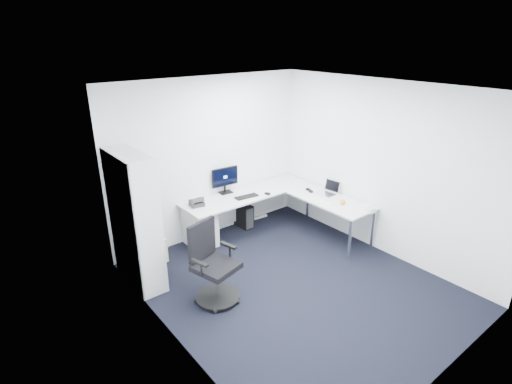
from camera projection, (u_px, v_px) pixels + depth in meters
ground at (294, 285)px, 5.62m from camera, size 4.20×4.20×0.00m
ceiling at (302, 89)px, 4.62m from camera, size 4.20×4.20×0.00m
wall_back at (210, 159)px, 6.65m from camera, size 3.60×0.02×2.70m
wall_front at (460, 266)px, 3.60m from camera, size 3.60×0.02×2.70m
wall_left at (171, 238)px, 4.08m from camera, size 0.02×4.20×2.70m
wall_right at (382, 169)px, 6.17m from camera, size 0.02×4.20×2.70m
l_desk at (262, 218)px, 6.83m from camera, size 2.46×1.38×0.72m
drawer_pedestal at (200, 227)px, 6.60m from camera, size 0.42×0.52×0.64m
bookshelf at (135, 221)px, 5.38m from camera, size 0.37×0.95×1.90m
task_chair at (216, 265)px, 5.12m from camera, size 0.74×0.74×1.08m
black_pc_tower at (242, 215)px, 7.30m from camera, size 0.21×0.45×0.43m
beige_pc_tower at (156, 248)px, 6.22m from camera, size 0.21×0.41×0.38m
power_strip at (259, 217)px, 7.66m from camera, size 0.33×0.08×0.04m
monitor at (225, 180)px, 6.86m from camera, size 0.51×0.20×0.47m
black_keyboard at (247, 197)px, 6.76m from camera, size 0.42×0.19×0.02m
mouse at (268, 194)px, 6.87m from camera, size 0.07×0.10×0.03m
desk_phone at (197, 201)px, 6.41m from camera, size 0.24×0.24×0.15m
laptop at (326, 188)px, 6.83m from camera, size 0.34×0.33×0.22m
white_keyboard at (322, 202)px, 6.56m from camera, size 0.15×0.44×0.01m
headphones at (309, 190)px, 7.02m from camera, size 0.16×0.20×0.05m
orange_fruit at (343, 202)px, 6.46m from camera, size 0.09×0.09×0.09m
tissue_box at (368, 209)px, 6.22m from camera, size 0.13×0.22×0.07m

